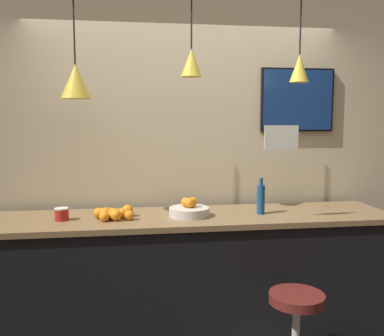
# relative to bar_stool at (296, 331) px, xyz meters

# --- Properties ---
(back_wall) EXTENTS (8.00, 0.06, 2.90)m
(back_wall) POSITION_rel_bar_stool_xyz_m (-0.58, 1.06, 1.04)
(back_wall) COLOR beige
(back_wall) RESTS_ON ground_plane
(service_counter) EXTENTS (2.99, 0.68, 1.04)m
(service_counter) POSITION_rel_bar_stool_xyz_m (-0.58, 0.61, 0.11)
(service_counter) COLOR black
(service_counter) RESTS_ON ground_plane
(bar_stool) EXTENTS (0.44, 0.44, 0.66)m
(bar_stool) POSITION_rel_bar_stool_xyz_m (0.00, 0.00, 0.00)
(bar_stool) COLOR #B7B7BC
(bar_stool) RESTS_ON ground_plane
(fruit_bowl) EXTENTS (0.29, 0.29, 0.14)m
(fruit_bowl) POSITION_rel_bar_stool_xyz_m (-0.60, 0.58, 0.67)
(fruit_bowl) COLOR beige
(fruit_bowl) RESTS_ON service_counter
(orange_pile) EXTENTS (0.29, 0.22, 0.09)m
(orange_pile) POSITION_rel_bar_stool_xyz_m (-1.14, 0.58, 0.67)
(orange_pile) COLOR orange
(orange_pile) RESTS_ON service_counter
(juice_bottle) EXTENTS (0.06, 0.06, 0.27)m
(juice_bottle) POSITION_rel_bar_stool_xyz_m (-0.06, 0.58, 0.75)
(juice_bottle) COLOR navy
(juice_bottle) RESTS_ON service_counter
(spread_jar) EXTENTS (0.10, 0.10, 0.09)m
(spread_jar) POSITION_rel_bar_stool_xyz_m (-1.50, 0.58, 0.67)
(spread_jar) COLOR red
(spread_jar) RESTS_ON service_counter
(pendant_lamp_left) EXTENTS (0.21, 0.21, 0.91)m
(pendant_lamp_left) POSITION_rel_bar_stool_xyz_m (-1.39, 0.64, 1.60)
(pendant_lamp_left) COLOR black
(pendant_lamp_middle) EXTENTS (0.15, 0.15, 0.75)m
(pendant_lamp_middle) POSITION_rel_bar_stool_xyz_m (-0.58, 0.64, 1.74)
(pendant_lamp_middle) COLOR black
(pendant_lamp_right) EXTENTS (0.14, 0.14, 0.78)m
(pendant_lamp_right) POSITION_rel_bar_stool_xyz_m (0.23, 0.64, 1.72)
(pendant_lamp_right) COLOR black
(mounted_tv) EXTENTS (0.63, 0.04, 0.52)m
(mounted_tv) POSITION_rel_bar_stool_xyz_m (0.37, 1.00, 1.49)
(mounted_tv) COLOR black
(hanging_menu_board) EXTENTS (0.24, 0.01, 0.17)m
(hanging_menu_board) POSITION_rel_bar_stool_xyz_m (0.00, 0.35, 1.21)
(hanging_menu_board) COLOR white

